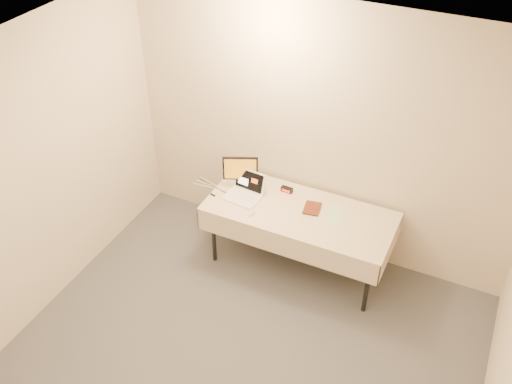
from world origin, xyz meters
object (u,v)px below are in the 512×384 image
at_px(table, 299,216).
at_px(monitor, 240,170).
at_px(book, 305,199).
at_px(laptop, 245,191).

bearing_deg(table, monitor, 171.58).
relative_size(monitor, book, 1.76).
bearing_deg(book, table, -117.79).
height_order(laptop, monitor, monitor).
xyz_separation_m(monitor, book, (0.72, -0.04, -0.11)).
relative_size(table, monitor, 5.06).
relative_size(table, laptop, 5.00).
distance_m(laptop, monitor, 0.22).
height_order(table, laptop, laptop).
distance_m(monitor, book, 0.73).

